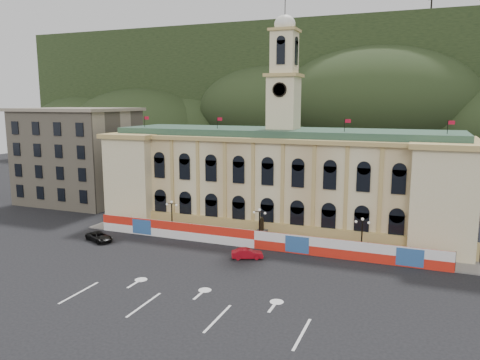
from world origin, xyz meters
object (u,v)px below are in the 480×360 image
at_px(lamp_center, 259,223).
at_px(red_sedan, 247,254).
at_px(black_suv, 99,237).
at_px(statue, 262,234).

relative_size(lamp_center, red_sedan, 1.21).
distance_m(lamp_center, red_sedan, 6.83).
bearing_deg(lamp_center, black_suv, -161.86).
relative_size(lamp_center, black_suv, 0.99).
bearing_deg(red_sedan, lamp_center, -19.37).
height_order(lamp_center, red_sedan, lamp_center).
bearing_deg(red_sedan, black_suv, 67.30).
height_order(statue, black_suv, statue).
xyz_separation_m(statue, red_sedan, (0.60, -7.36, -0.52)).
bearing_deg(black_suv, red_sedan, -65.29).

